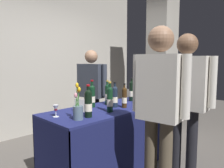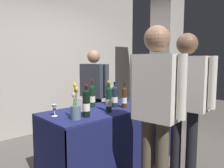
# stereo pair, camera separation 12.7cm
# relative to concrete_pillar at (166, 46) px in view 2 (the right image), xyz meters

# --- Properties ---
(ground_plane) EXTENTS (12.00, 12.00, 0.00)m
(ground_plane) POSITION_rel_concrete_pillar_xyz_m (-1.84, -0.43, -1.66)
(ground_plane) COLOR #514C47
(back_partition) EXTENTS (5.02, 0.12, 3.19)m
(back_partition) POSITION_rel_concrete_pillar_xyz_m (-1.84, 1.56, -0.06)
(back_partition) COLOR #9E998E
(back_partition) RESTS_ON ground_plane
(concrete_pillar) EXTENTS (0.45, 0.45, 3.32)m
(concrete_pillar) POSITION_rel_concrete_pillar_xyz_m (0.00, 0.00, 0.00)
(concrete_pillar) COLOR gray
(concrete_pillar) RESTS_ON ground_plane
(tasting_table) EXTENTS (1.80, 0.72, 0.79)m
(tasting_table) POSITION_rel_concrete_pillar_xyz_m (-1.84, -0.43, -1.12)
(tasting_table) COLOR #191E51
(tasting_table) RESTS_ON ground_plane
(featured_wine_bottle) EXTENTS (0.07, 0.07, 0.33)m
(featured_wine_bottle) POSITION_rel_concrete_pillar_xyz_m (-1.75, -0.26, -0.73)
(featured_wine_bottle) COLOR black
(featured_wine_bottle) RESTS_ON tasting_table
(display_bottle_0) EXTENTS (0.08, 0.08, 0.34)m
(display_bottle_0) POSITION_rel_concrete_pillar_xyz_m (-1.33, -0.34, -0.72)
(display_bottle_0) COLOR black
(display_bottle_0) RESTS_ON tasting_table
(display_bottle_1) EXTENTS (0.08, 0.08, 0.35)m
(display_bottle_1) POSITION_rel_concrete_pillar_xyz_m (-2.02, -0.25, -0.72)
(display_bottle_1) COLOR black
(display_bottle_1) RESTS_ON tasting_table
(display_bottle_2) EXTENTS (0.08, 0.08, 0.31)m
(display_bottle_2) POSITION_rel_concrete_pillar_xyz_m (-1.20, -0.32, -0.74)
(display_bottle_2) COLOR #192333
(display_bottle_2) RESTS_ON tasting_table
(display_bottle_3) EXTENTS (0.08, 0.08, 0.33)m
(display_bottle_3) POSITION_rel_concrete_pillar_xyz_m (-1.81, -0.46, -0.73)
(display_bottle_3) COLOR #192333
(display_bottle_3) RESTS_ON tasting_table
(display_bottle_4) EXTENTS (0.08, 0.08, 0.36)m
(display_bottle_4) POSITION_rel_concrete_pillar_xyz_m (-1.23, -0.54, -0.72)
(display_bottle_4) COLOR black
(display_bottle_4) RESTS_ON tasting_table
(display_bottle_5) EXTENTS (0.07, 0.07, 0.31)m
(display_bottle_5) POSITION_rel_concrete_pillar_xyz_m (-1.75, -0.57, -0.74)
(display_bottle_5) COLOR #38230F
(display_bottle_5) RESTS_ON tasting_table
(display_bottle_6) EXTENTS (0.07, 0.07, 0.36)m
(display_bottle_6) POSITION_rel_concrete_pillar_xyz_m (-2.04, -0.60, -0.72)
(display_bottle_6) COLOR black
(display_bottle_6) RESTS_ON tasting_table
(display_bottle_7) EXTENTS (0.08, 0.08, 0.35)m
(display_bottle_7) POSITION_rel_concrete_pillar_xyz_m (-2.37, -0.61, -0.72)
(display_bottle_7) COLOR black
(display_bottle_7) RESTS_ON tasting_table
(wine_glass_near_vendor) EXTENTS (0.06, 0.06, 0.13)m
(wine_glass_near_vendor) POSITION_rel_concrete_pillar_xyz_m (-2.61, -0.35, -0.78)
(wine_glass_near_vendor) COLOR silver
(wine_glass_near_vendor) RESTS_ON tasting_table
(wine_glass_mid) EXTENTS (0.07, 0.07, 0.13)m
(wine_glass_mid) POSITION_rel_concrete_pillar_xyz_m (-1.19, -0.43, -0.78)
(wine_glass_mid) COLOR silver
(wine_glass_mid) RESTS_ON tasting_table
(flower_vase) EXTENTS (0.10, 0.10, 0.38)m
(flower_vase) POSITION_rel_concrete_pillar_xyz_m (-2.51, -0.61, -0.77)
(flower_vase) COLOR slate
(flower_vase) RESTS_ON tasting_table
(brochure_stand) EXTENTS (0.06, 0.12, 0.15)m
(brochure_stand) POSITION_rel_concrete_pillar_xyz_m (-2.29, -0.36, -0.80)
(brochure_stand) COLOR silver
(brochure_stand) RESTS_ON tasting_table
(vendor_presenter) EXTENTS (0.28, 0.63, 1.55)m
(vendor_presenter) POSITION_rel_concrete_pillar_xyz_m (-1.48, 0.41, -0.73)
(vendor_presenter) COLOR black
(vendor_presenter) RESTS_ON ground_plane
(taster_foreground_right) EXTENTS (0.26, 0.55, 1.69)m
(taster_foreground_right) POSITION_rel_concrete_pillar_xyz_m (-2.11, -1.31, -0.64)
(taster_foreground_right) COLOR #4C4233
(taster_foreground_right) RESTS_ON ground_plane
(taster_foreground_left) EXTENTS (0.25, 0.64, 1.68)m
(taster_foreground_left) POSITION_rel_concrete_pillar_xyz_m (-1.48, -1.25, -0.64)
(taster_foreground_left) COLOR black
(taster_foreground_left) RESTS_ON ground_plane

